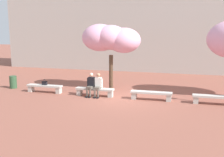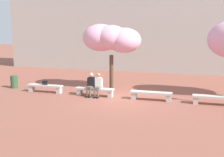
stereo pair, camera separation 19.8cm
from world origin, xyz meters
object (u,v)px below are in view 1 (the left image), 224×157
at_px(stone_bench_near_west, 95,91).
at_px(trash_bin, 13,82).
at_px(person_seated_right, 98,84).
at_px(handbag, 45,83).
at_px(cherry_tree_main, 111,39).
at_px(stone_bench_near_east, 215,98).
at_px(stone_bench_center, 151,94).
at_px(person_seated_left, 91,84).
at_px(stone_bench_west_end, 45,87).

distance_m(stone_bench_near_west, trash_bin, 5.67).
height_order(stone_bench_near_west, person_seated_right, person_seated_right).
xyz_separation_m(handbag, cherry_tree_main, (3.45, 2.03, 2.52)).
bearing_deg(stone_bench_near_east, stone_bench_center, 180.00).
bearing_deg(stone_bench_center, cherry_tree_main, 143.85).
bearing_deg(stone_bench_near_east, stone_bench_near_west, 180.00).
distance_m(stone_bench_near_east, handbag, 9.36).
height_order(person_seated_left, trash_bin, person_seated_left).
bearing_deg(stone_bench_near_west, stone_bench_center, 0.00).
bearing_deg(person_seated_left, trash_bin, 174.04).
bearing_deg(person_seated_right, person_seated_left, 179.99).
xyz_separation_m(stone_bench_near_east, cherry_tree_main, (-5.91, 2.03, 2.79)).
bearing_deg(stone_bench_west_end, trash_bin, 168.49).
relative_size(stone_bench_west_end, cherry_tree_main, 0.54).
xyz_separation_m(stone_bench_west_end, cherry_tree_main, (3.46, 2.03, 2.79)).
xyz_separation_m(stone_bench_near_west, stone_bench_near_east, (6.24, 0.00, 0.00)).
distance_m(person_seated_left, handbag, 2.91).
distance_m(stone_bench_center, cherry_tree_main, 4.44).
xyz_separation_m(stone_bench_west_end, stone_bench_near_east, (9.36, 0.00, 0.00)).
distance_m(person_seated_right, cherry_tree_main, 3.19).
relative_size(handbag, trash_bin, 0.43).
distance_m(stone_bench_near_east, trash_bin, 11.90).
height_order(person_seated_left, cherry_tree_main, cherry_tree_main).
bearing_deg(stone_bench_near_east, handbag, 179.96).
xyz_separation_m(cherry_tree_main, trash_bin, (-5.98, -1.52, -2.71)).
bearing_deg(person_seated_right, trash_bin, 174.46).
xyz_separation_m(stone_bench_near_east, handbag, (-9.36, 0.01, 0.27)).
bearing_deg(handbag, stone_bench_center, -0.07).
distance_m(stone_bench_near_west, person_seated_right, 0.44).
xyz_separation_m(stone_bench_center, stone_bench_near_east, (3.12, 0.00, 0.00)).
xyz_separation_m(person_seated_left, person_seated_right, (0.41, -0.00, 0.00)).
bearing_deg(stone_bench_center, stone_bench_west_end, 180.00).
distance_m(stone_bench_center, trash_bin, 8.78).
height_order(stone_bench_near_east, person_seated_right, person_seated_right).
distance_m(handbag, trash_bin, 2.59).
relative_size(stone_bench_west_end, person_seated_right, 1.67).
bearing_deg(person_seated_left, person_seated_right, -0.01).
xyz_separation_m(stone_bench_west_end, person_seated_left, (2.91, -0.05, 0.39)).
xyz_separation_m(stone_bench_center, cherry_tree_main, (-2.79, 2.03, 2.79)).
bearing_deg(handbag, person_seated_right, -1.05).
bearing_deg(stone_bench_near_west, person_seated_right, -14.52).
xyz_separation_m(person_seated_left, cherry_tree_main, (0.54, 2.09, 2.40)).
bearing_deg(cherry_tree_main, person_seated_left, -104.61).
distance_m(stone_bench_west_end, stone_bench_near_east, 9.36).
height_order(stone_bench_near_west, person_seated_left, person_seated_left).
height_order(stone_bench_center, trash_bin, trash_bin).
height_order(stone_bench_west_end, stone_bench_near_west, same).
height_order(stone_bench_west_end, cherry_tree_main, cherry_tree_main).
relative_size(person_seated_left, handbag, 3.81).
relative_size(handbag, cherry_tree_main, 0.09).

